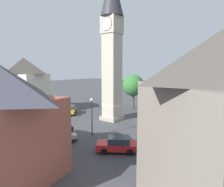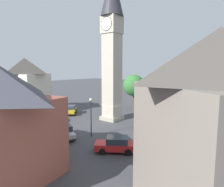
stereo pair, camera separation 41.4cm
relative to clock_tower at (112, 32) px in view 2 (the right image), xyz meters
The scene contains 12 objects.
ground_plane 13.80m from the clock_tower, 96.63° to the right, with size 200.00×200.00×0.00m, color #424247.
clock_tower is the anchor object (origin of this frame).
car_blue_kerb 16.46m from the clock_tower, 131.69° to the right, with size 3.97×4.23×1.53m.
car_silver_kerb 14.83m from the clock_tower, 10.38° to the left, with size 3.73×4.36×1.53m.
car_red_corner 15.59m from the clock_tower, 169.02° to the right, with size 4.07×4.15×1.53m.
car_white_side 16.57m from the clock_tower, 84.86° to the right, with size 4.45×3.30×1.53m.
car_black_far 18.04m from the clock_tower, 49.32° to the right, with size 4.35×3.73×1.53m.
pedestrian 17.23m from the clock_tower, 25.48° to the right, with size 0.35×0.52×1.69m.
tree 13.20m from the clock_tower, 101.36° to the left, with size 4.39×4.39×7.06m.
building_terrace_right 23.27m from the clock_tower, 36.43° to the right, with size 10.07×9.91×10.32m.
building_hall_far 19.09m from the clock_tower, 159.72° to the right, with size 8.89×8.86×10.24m.
lamp_post 13.55m from the clock_tower, 68.68° to the right, with size 0.36×0.36×4.72m.
Camera 2 is at (19.50, -24.19, 8.21)m, focal length 31.35 mm.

